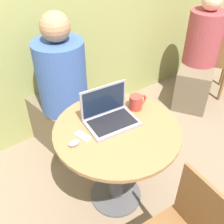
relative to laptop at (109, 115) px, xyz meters
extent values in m
plane|color=#7F6B56|center=(0.00, -0.09, -0.75)|extent=(12.00, 12.00, 0.00)
cylinder|color=#4C4C51|center=(0.00, -0.09, -0.74)|extent=(0.39, 0.39, 0.02)
cylinder|color=#4C4C51|center=(0.00, -0.09, -0.40)|extent=(0.10, 0.10, 0.66)
cylinder|color=olive|center=(0.00, -0.09, -0.06)|extent=(0.81, 0.81, 0.02)
cube|color=gray|center=(0.00, -0.04, -0.04)|extent=(0.35, 0.25, 0.02)
cube|color=black|center=(0.00, -0.04, -0.03)|extent=(0.30, 0.20, 0.00)
cube|color=gray|center=(0.01, 0.07, 0.08)|extent=(0.32, 0.05, 0.21)
cube|color=#141E33|center=(0.01, 0.06, 0.08)|extent=(0.29, 0.04, 0.19)
cube|color=silver|center=(-0.22, -0.02, -0.04)|extent=(0.07, 0.11, 0.02)
ellipsoid|color=#B2B2B7|center=(-0.29, -0.05, -0.03)|extent=(0.07, 0.04, 0.04)
cylinder|color=#B2382D|center=(0.23, 0.00, 0.00)|extent=(0.09, 0.09, 0.10)
torus|color=#B2382D|center=(0.29, 0.00, 0.00)|extent=(0.07, 0.02, 0.07)
cube|color=brown|center=(0.01, -0.77, -0.12)|extent=(0.05, 0.37, 0.38)
cube|color=brown|center=(-0.03, 0.74, -0.52)|extent=(0.44, 0.59, 0.47)
cylinder|color=#38569E|center=(-0.01, 0.61, 0.00)|extent=(0.39, 0.39, 0.58)
sphere|color=#A87A56|center=(-0.01, 0.61, 0.40)|extent=(0.22, 0.22, 0.22)
cylinder|color=brown|center=(2.08, 0.42, -0.55)|extent=(0.04, 0.04, 0.41)
cylinder|color=brown|center=(1.89, 0.72, -0.55)|extent=(0.04, 0.04, 0.41)
cylinder|color=brown|center=(1.78, 0.23, -0.55)|extent=(0.04, 0.04, 0.41)
cylinder|color=brown|center=(1.59, 0.53, -0.55)|extent=(0.04, 0.04, 0.41)
cube|color=brown|center=(1.84, 0.47, -0.33)|extent=(0.55, 0.55, 0.02)
cube|color=brown|center=(1.67, 0.37, -0.14)|extent=(0.21, 0.32, 0.36)
cube|color=brown|center=(1.48, 0.40, -0.52)|extent=(0.62, 0.57, 0.46)
cylinder|color=#993D42|center=(1.59, 0.47, -0.02)|extent=(0.37, 0.37, 0.55)
sphere|color=beige|center=(1.59, 0.47, 0.36)|extent=(0.21, 0.21, 0.21)
camera|label=1|loc=(-0.78, -1.06, 1.04)|focal=42.00mm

